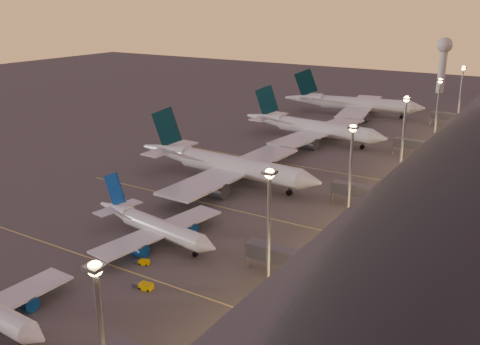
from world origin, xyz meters
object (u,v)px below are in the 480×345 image
Objects in this scene: airliner_narrow_north at (153,225)px; airliner_wide_near at (224,164)px; airliner_wide_far at (352,104)px; airliner_wide_mid at (312,128)px; baggage_tug_c at (143,262)px; radar_tower at (444,56)px; baggage_tug_d at (144,286)px.

airliner_wide_near is at bearing 109.94° from airliner_narrow_north.
airliner_narrow_north is at bearing -76.19° from airliner_wide_near.
airliner_narrow_north is at bearing -95.72° from airliner_wide_far.
airliner_wide_far is at bearing 99.79° from airliner_wide_mid.
airliner_wide_mid is at bearing 90.39° from airliner_wide_near.
baggage_tug_c is (5.88, -10.51, -3.16)m from airliner_narrow_north.
radar_tower is at bearing 95.81° from airliner_narrow_north.
baggage_tug_d is at bearing -68.41° from airliner_wide_near.
airliner_wide_far is at bearing 81.58° from baggage_tug_c.
baggage_tug_d is (12.92, -18.01, -3.05)m from airliner_narrow_north.
airliner_wide_far reaches higher than airliner_narrow_north.
airliner_wide_far is at bearing 93.04° from airliner_wide_near.
airliner_wide_near is 2.02× the size of radar_tower.
airliner_wide_far reaches higher than airliner_wide_near.
airliner_wide_mid is at bearing 93.13° from baggage_tug_d.
airliner_wide_near is at bearing -98.73° from airliner_wide_far.
airliner_wide_mid is 0.94× the size of airliner_wide_far.
airliner_narrow_north is 11.20× the size of baggage_tug_c.
airliner_wide_far is 19.28× the size of baggage_tug_c.
airliner_wide_far reaches higher than baggage_tug_c.
airliner_wide_mid reaches higher than airliner_narrow_north.
airliner_wide_near reaches higher than baggage_tug_d.
airliner_wide_mid is 15.15× the size of baggage_tug_d.
airliner_wide_near is 66.02m from baggage_tug_d.
airliner_wide_mid reaches higher than baggage_tug_c.
airliner_wide_near is 115.71m from airliner_wide_far.
airliner_wide_near is at bearing -85.76° from airliner_wide_mid.
radar_tower is 9.33× the size of baggage_tug_c.
airliner_wide_mid is 1.94× the size of radar_tower.
airliner_narrow_north is 104.75m from airliner_wide_mid.
baggage_tug_d is (22.22, -61.97, -4.86)m from airliner_wide_near.
airliner_wide_near is 56.76m from baggage_tug_c.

